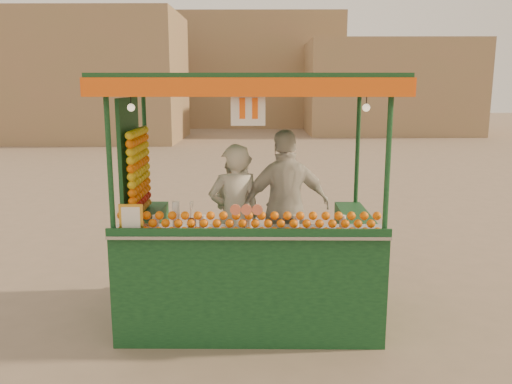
{
  "coord_description": "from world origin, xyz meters",
  "views": [
    {
      "loc": [
        -0.12,
        -6.08,
        2.7
      ],
      "look_at": [
        -0.17,
        -0.18,
        1.49
      ],
      "focal_mm": 37.12,
      "sensor_mm": 36.0,
      "label": 1
    }
  ],
  "objects_px": {
    "vendor_left": "(235,216)",
    "vendor_right": "(286,207)",
    "vendor_middle": "(238,212)",
    "juice_cart": "(243,244)"
  },
  "relations": [
    {
      "from": "juice_cart",
      "to": "vendor_left",
      "type": "relative_size",
      "value": 1.81
    },
    {
      "from": "vendor_left",
      "to": "vendor_middle",
      "type": "xyz_separation_m",
      "value": [
        0.02,
        0.48,
        -0.07
      ]
    },
    {
      "from": "vendor_left",
      "to": "juice_cart",
      "type": "bearing_deg",
      "value": 96.05
    },
    {
      "from": "vendor_left",
      "to": "vendor_right",
      "type": "distance_m",
      "value": 0.62
    },
    {
      "from": "vendor_left",
      "to": "vendor_right",
      "type": "xyz_separation_m",
      "value": [
        0.61,
        0.11,
        0.08
      ]
    },
    {
      "from": "juice_cart",
      "to": "vendor_right",
      "type": "bearing_deg",
      "value": 36.68
    },
    {
      "from": "juice_cart",
      "to": "vendor_middle",
      "type": "relative_size",
      "value": 1.98
    },
    {
      "from": "vendor_left",
      "to": "vendor_right",
      "type": "height_order",
      "value": "vendor_right"
    },
    {
      "from": "vendor_left",
      "to": "vendor_right",
      "type": "relative_size",
      "value": 0.92
    },
    {
      "from": "vendor_middle",
      "to": "vendor_right",
      "type": "relative_size",
      "value": 0.84
    }
  ]
}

